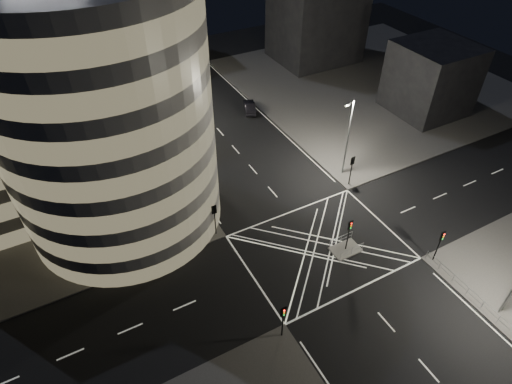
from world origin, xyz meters
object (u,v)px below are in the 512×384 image
traffic_signal_nr (440,241)px  street_lamp_left_far (138,97)px  traffic_signal_nl (283,316)px  traffic_signal_fl (214,215)px  central_island (345,249)px  street_lamp_right_far (348,136)px  sedan (249,107)px  street_lamp_left_near (187,169)px  traffic_signal_fr (352,166)px  traffic_signal_island (349,230)px

traffic_signal_nr → street_lamp_left_far: 41.15m
traffic_signal_nl → street_lamp_left_far: size_ratio=0.40×
traffic_signal_fl → street_lamp_left_far: (-0.64, 23.20, 2.63)m
central_island → street_lamp_right_far: (7.44, 10.50, 5.47)m
street_lamp_left_far → sedan: 16.66m
central_island → street_lamp_right_far: size_ratio=0.30×
traffic_signal_fl → street_lamp_left_far: bearing=91.6°
traffic_signal_nl → sedan: bearing=66.5°
sedan → traffic_signal_nr: bearing=114.8°
street_lamp_left_near → sedan: size_ratio=2.26×
traffic_signal_nr → sedan: bearing=93.9°
traffic_signal_fl → street_lamp_right_far: 18.55m
street_lamp_left_far → sedan: bearing=-6.3°
central_island → sedan: (4.42, 29.76, 0.66)m
traffic_signal_fr → sedan: 21.70m
traffic_signal_fr → street_lamp_right_far: size_ratio=0.40×
traffic_signal_fr → street_lamp_left_far: 29.63m
street_lamp_left_far → street_lamp_right_far: 28.23m
central_island → sedan: 30.09m
central_island → traffic_signal_nl: 12.36m
traffic_signal_nr → street_lamp_left_near: bearing=134.1°
traffic_signal_nl → street_lamp_left_far: 36.90m
street_lamp_left_far → street_lamp_right_far: (18.87, -21.00, 0.00)m
traffic_signal_island → street_lamp_left_far: street_lamp_left_far is taller
traffic_signal_island → street_lamp_left_near: 17.89m
central_island → traffic_signal_fl: (-10.80, 8.30, 2.84)m
central_island → street_lamp_left_near: 18.52m
central_island → sedan: bearing=81.5°
central_island → sedan: sedan is taller
traffic_signal_nl → street_lamp_right_far: size_ratio=0.40×
traffic_signal_fr → central_island: bearing=-129.3°
traffic_signal_island → street_lamp_left_near: (-11.44, 13.50, 2.63)m
traffic_signal_nr → street_lamp_left_near: (-18.24, 18.80, 2.63)m
street_lamp_left_near → traffic_signal_nl: bearing=-88.1°
traffic_signal_nl → traffic_signal_island: 12.03m
traffic_signal_nl → traffic_signal_nr: bearing=0.0°
central_island → traffic_signal_nr: traffic_signal_nr is taller
traffic_signal_nr → street_lamp_left_near: size_ratio=0.40×
traffic_signal_nl → street_lamp_left_near: 18.99m
traffic_signal_nl → traffic_signal_nr: size_ratio=1.00×
street_lamp_left_near → traffic_signal_island: bearing=-49.7°
traffic_signal_fl → traffic_signal_nl: same height
traffic_signal_nl → street_lamp_left_far: bearing=91.0°
traffic_signal_nl → traffic_signal_fr: (17.60, 13.60, 0.00)m
traffic_signal_island → street_lamp_left_far: (-11.44, 31.50, 2.63)m
street_lamp_right_far → traffic_signal_nr: bearing=-92.3°
traffic_signal_nl → street_lamp_left_near: size_ratio=0.40×
traffic_signal_island → sedan: size_ratio=0.90×
traffic_signal_nr → traffic_signal_island: size_ratio=1.00×
central_island → traffic_signal_fr: bearing=50.7°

